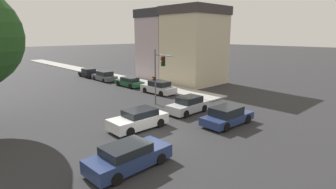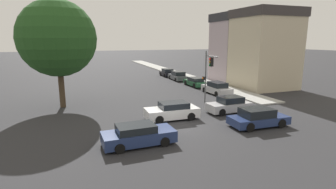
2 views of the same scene
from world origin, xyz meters
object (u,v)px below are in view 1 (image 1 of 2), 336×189
at_px(traffic_signal, 159,70).
at_px(parked_car_3, 88,73).
at_px(crossing_car_0, 139,119).
at_px(crossing_car_2, 129,156).
at_px(crossing_car_1, 188,105).
at_px(parked_car_0, 159,88).
at_px(parked_car_2, 104,76).
at_px(crossing_car_3, 227,116).
at_px(parked_car_1, 129,82).

xyz_separation_m(traffic_signal, parked_car_3, (3.36, 21.25, -2.91)).
distance_m(crossing_car_0, crossing_car_2, 5.97).
distance_m(crossing_car_0, crossing_car_1, 5.70).
distance_m(traffic_signal, parked_car_0, 6.10).
height_order(traffic_signal, crossing_car_0, traffic_signal).
bearing_deg(crossing_car_0, crossing_car_2, 48.65).
bearing_deg(parked_car_2, crossing_car_2, 154.22).
height_order(crossing_car_1, crossing_car_3, crossing_car_1).
distance_m(crossing_car_2, parked_car_3, 32.14).
distance_m(crossing_car_0, parked_car_2, 21.96).
height_order(crossing_car_1, parked_car_3, crossing_car_1).
height_order(crossing_car_1, parked_car_1, crossing_car_1).
relative_size(crossing_car_0, crossing_car_2, 0.96).
height_order(crossing_car_0, crossing_car_1, crossing_car_1).
bearing_deg(parked_car_1, crossing_car_2, 143.51).
bearing_deg(parked_car_3, crossing_car_2, 157.64).
xyz_separation_m(parked_car_2, parked_car_3, (-0.05, 4.97, -0.04)).
distance_m(crossing_car_1, parked_car_2, 20.20).
distance_m(traffic_signal, parked_car_1, 10.93).
xyz_separation_m(crossing_car_3, parked_car_0, (3.42, 11.92, 0.03)).
bearing_deg(crossing_car_3, crossing_car_0, 145.54).
height_order(crossing_car_1, crossing_car_2, crossing_car_1).
bearing_deg(crossing_car_0, crossing_car_3, 144.91).
bearing_deg(crossing_car_1, crossing_car_2, 23.72).
relative_size(crossing_car_2, parked_car_1, 1.03).
bearing_deg(parked_car_0, crossing_car_0, 129.10).
distance_m(crossing_car_2, parked_car_1, 22.29).
bearing_deg(crossing_car_0, parked_car_3, -108.26).
distance_m(parked_car_1, parked_car_2, 6.36).
xyz_separation_m(traffic_signal, parked_car_0, (3.55, 4.05, -2.86)).
bearing_deg(parked_car_0, parked_car_1, -1.63).
relative_size(crossing_car_0, crossing_car_1, 1.10).
bearing_deg(parked_car_1, crossing_car_0, 146.03).
relative_size(crossing_car_1, crossing_car_3, 0.88).
relative_size(traffic_signal, parked_car_0, 1.19).
height_order(crossing_car_2, parked_car_3, parked_car_3).
relative_size(crossing_car_3, parked_car_2, 0.95).
relative_size(crossing_car_3, parked_car_0, 1.00).
distance_m(traffic_signal, parked_car_3, 21.71).
xyz_separation_m(crossing_car_0, parked_car_0, (8.96, 7.88, 0.01)).
bearing_deg(parked_car_1, crossing_car_1, 165.70).
xyz_separation_m(crossing_car_2, parked_car_3, (12.79, 29.49, -0.00)).
xyz_separation_m(crossing_car_0, crossing_car_2, (-4.02, -4.41, -0.05)).
relative_size(parked_car_0, parked_car_3, 1.17).
bearing_deg(crossing_car_3, crossing_car_2, -176.14).
bearing_deg(crossing_car_2, parked_car_2, 60.73).
bearing_deg(parked_car_0, crossing_car_2, 131.20).
relative_size(parked_car_0, parked_car_1, 1.02).
xyz_separation_m(traffic_signal, crossing_car_3, (0.13, -7.87, -2.89)).
relative_size(crossing_car_2, parked_car_0, 1.01).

